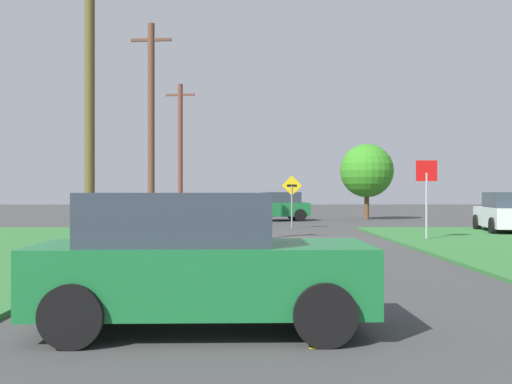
{
  "coord_description": "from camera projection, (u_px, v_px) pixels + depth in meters",
  "views": [
    {
      "loc": [
        -0.7,
        -21.48,
        1.63
      ],
      "look_at": [
        -0.51,
        4.82,
        1.63
      ],
      "focal_mm": 43.94,
      "sensor_mm": 36.0,
      "label": 1
    }
  ],
  "objects": [
    {
      "name": "car_on_crossroad",
      "position": [
        507.0,
        213.0,
        24.56
      ],
      "size": [
        2.41,
        4.42,
        1.62
      ],
      "rotation": [
        0.0,
        0.0,
        1.42
      ],
      "color": "silver",
      "rests_on": "ground"
    },
    {
      "name": "car_behind_on_main_road",
      "position": [
        197.0,
        262.0,
        7.36
      ],
      "size": [
        3.91,
        1.96,
        1.62
      ],
      "rotation": [
        0.0,
        0.0,
        0.02
      ],
      "color": "#196B33",
      "rests_on": "ground"
    },
    {
      "name": "car_approaching_junction",
      "position": [
        276.0,
        206.0,
        35.53
      ],
      "size": [
        4.06,
        2.6,
        1.62
      ],
      "rotation": [
        0.0,
        0.0,
        3.29
      ],
      "color": "#196B33",
      "rests_on": "ground"
    },
    {
      "name": "utility_pole_mid",
      "position": [
        151.0,
        124.0,
        27.4
      ],
      "size": [
        1.8,
        0.3,
        9.02
      ],
      "color": "brown",
      "rests_on": "ground"
    },
    {
      "name": "utility_pole_near",
      "position": [
        90.0,
        80.0,
        16.47
      ],
      "size": [
        1.8,
        0.27,
        8.86
      ],
      "color": "brown",
      "rests_on": "ground"
    },
    {
      "name": "oak_tree_left",
      "position": [
        367.0,
        171.0,
        37.03
      ],
      "size": [
        3.16,
        3.16,
        4.47
      ],
      "color": "brown",
      "rests_on": "ground"
    },
    {
      "name": "ground_plane",
      "position": [
        272.0,
        239.0,
        21.48
      ],
      "size": [
        120.0,
        120.0,
        0.0
      ],
      "primitive_type": "plane",
      "color": "#3E3E3E"
    },
    {
      "name": "utility_pole_far",
      "position": [
        180.0,
        149.0,
        38.33
      ],
      "size": [
        1.8,
        0.38,
        8.25
      ],
      "color": "brown",
      "rests_on": "ground"
    },
    {
      "name": "stop_sign",
      "position": [
        427.0,
        185.0,
        20.75
      ],
      "size": [
        0.69,
        0.12,
        2.68
      ],
      "rotation": [
        0.0,
        0.0,
        3.02
      ],
      "color": "#9EA0A8",
      "rests_on": "ground"
    },
    {
      "name": "direction_sign",
      "position": [
        292.0,
        196.0,
        27.9
      ],
      "size": [
        0.9,
        0.12,
        2.37
      ],
      "color": "slate",
      "rests_on": "ground"
    },
    {
      "name": "lane_stripe_center",
      "position": [
        284.0,
        267.0,
        13.48
      ],
      "size": [
        0.2,
        14.0,
        0.01
      ],
      "primitive_type": "cube",
      "color": "yellow",
      "rests_on": "ground"
    }
  ]
}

